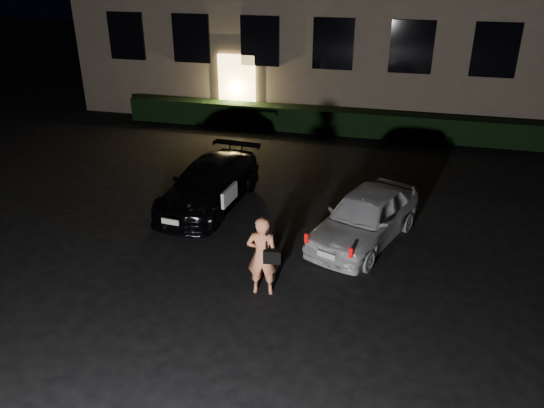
# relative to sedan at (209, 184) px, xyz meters

# --- Properties ---
(ground) EXTENTS (80.00, 80.00, 0.00)m
(ground) POSITION_rel_sedan_xyz_m (1.92, -3.74, -0.57)
(ground) COLOR black
(ground) RESTS_ON ground
(hedge) EXTENTS (15.00, 0.70, 0.85)m
(hedge) POSITION_rel_sedan_xyz_m (1.92, 6.76, -0.14)
(hedge) COLOR black
(hedge) RESTS_ON ground
(sedan) EXTENTS (1.88, 4.06, 1.13)m
(sedan) POSITION_rel_sedan_xyz_m (0.00, 0.00, 0.00)
(sedan) COLOR black
(sedan) RESTS_ON ground
(hatch) EXTENTS (2.52, 3.74, 1.18)m
(hatch) POSITION_rel_sedan_xyz_m (3.95, -0.90, 0.02)
(hatch) COLOR silver
(hatch) RESTS_ON ground
(man) EXTENTS (0.69, 0.46, 1.58)m
(man) POSITION_rel_sedan_xyz_m (2.31, -3.37, 0.23)
(man) COLOR #FF9260
(man) RESTS_ON ground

